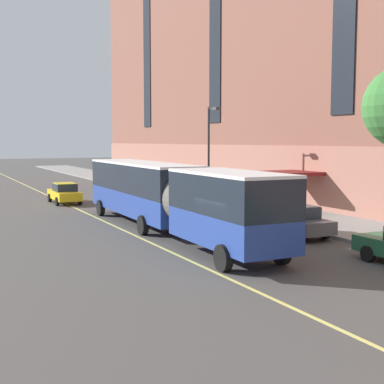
# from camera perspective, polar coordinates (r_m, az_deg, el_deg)

# --- Properties ---
(ground_plane) EXTENTS (260.00, 260.00, 0.00)m
(ground_plane) POSITION_cam_1_polar(r_m,az_deg,el_deg) (21.15, 4.51, -7.51)
(ground_plane) COLOR #4C4947
(sidewalk) EXTENTS (5.74, 160.00, 0.15)m
(sidewalk) POSITION_cam_1_polar(r_m,az_deg,el_deg) (29.39, 18.10, -3.94)
(sidewalk) COLOR gray
(sidewalk) RESTS_ON ground
(city_bus) EXTENTS (3.05, 19.54, 3.53)m
(city_bus) POSITION_cam_1_polar(r_m,az_deg,el_deg) (27.30, -2.69, -0.18)
(city_bus) COLOR navy
(city_bus) RESTS_ON ground
(parked_car_green_0) EXTENTS (2.00, 4.25, 1.56)m
(parked_car_green_0) POSITION_cam_1_polar(r_m,az_deg,el_deg) (47.40, -5.94, 0.66)
(parked_car_green_0) COLOR #23603D
(parked_car_green_0) RESTS_ON ground
(parked_car_red_1) EXTENTS (1.98, 4.43, 1.56)m
(parked_car_red_1) POSITION_cam_1_polar(r_m,az_deg,el_deg) (36.72, 0.54, -0.71)
(parked_car_red_1) COLOR #B21E19
(parked_car_red_1) RESTS_ON ground
(parked_car_darkgray_3) EXTENTS (2.07, 4.79, 1.56)m
(parked_car_darkgray_3) POSITION_cam_1_polar(r_m,az_deg,el_deg) (27.28, 10.72, -2.97)
(parked_car_darkgray_3) COLOR #4C4C51
(parked_car_darkgray_3) RESTS_ON ground
(parked_car_green_6) EXTENTS (2.05, 4.84, 1.56)m
(parked_car_green_6) POSITION_cam_1_polar(r_m,az_deg,el_deg) (53.95, -8.55, 1.21)
(parked_car_green_6) COLOR #23603D
(parked_car_green_6) RESTS_ON ground
(taxi_cab) EXTENTS (1.89, 4.45, 1.56)m
(taxi_cab) POSITION_cam_1_polar(r_m,az_deg,el_deg) (41.79, -13.45, -0.11)
(taxi_cab) COLOR yellow
(taxi_cab) RESTS_ON ground
(street_lamp) EXTENTS (0.36, 1.48, 6.98)m
(street_lamp) POSITION_cam_1_polar(r_m,az_deg,el_deg) (38.33, 1.95, 4.99)
(street_lamp) COLOR #2D2D30
(street_lamp) RESTS_ON sidewalk
(fire_hydrant) EXTENTS (0.42, 0.24, 0.72)m
(fire_hydrant) POSITION_cam_1_polar(r_m,az_deg,el_deg) (29.29, 12.01, -2.99)
(fire_hydrant) COLOR red
(fire_hydrant) RESTS_ON sidewalk
(lane_centerline) EXTENTS (0.16, 140.00, 0.01)m
(lane_centerline) POSITION_cam_1_polar(r_m,az_deg,el_deg) (23.12, -2.37, -6.36)
(lane_centerline) COLOR #E0D66B
(lane_centerline) RESTS_ON ground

